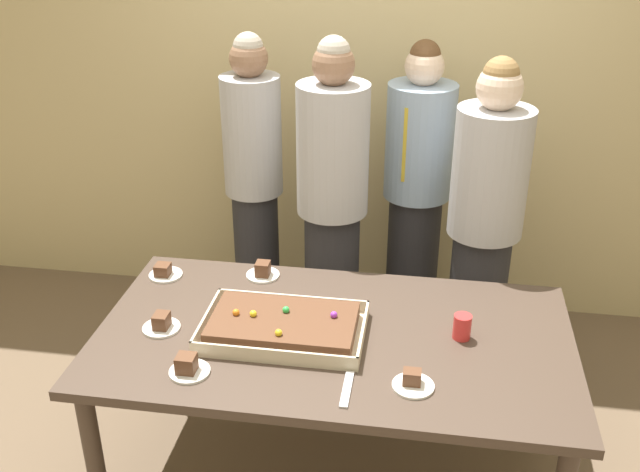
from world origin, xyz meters
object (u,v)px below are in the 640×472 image
plated_slice_far_left (164,272)px  person_far_right_suit (332,206)px  plated_slice_far_right (413,382)px  person_green_shirt_behind (254,186)px  party_table (333,350)px  plated_slice_near_left (162,324)px  person_serving_front (416,194)px  plated_slice_near_right (188,367)px  drink_cup_nearest (462,327)px  cake_server_utensil (347,389)px  person_striped_tie_right (484,226)px  sheet_cake (283,326)px  plated_slice_center_front (263,272)px

plated_slice_far_left → person_far_right_suit: 0.89m
plated_slice_far_right → person_green_shirt_behind: size_ratio=0.09×
party_table → plated_slice_near_left: (-0.68, -0.07, 0.10)m
plated_slice_far_left → plated_slice_far_right: (1.13, -0.62, -0.00)m
party_table → person_serving_front: (0.27, 1.19, 0.19)m
plated_slice_near_right → drink_cup_nearest: bearing=21.4°
cake_server_utensil → person_striped_tie_right: bearing=66.5°
plated_slice_near_left → person_far_right_suit: bearing=60.4°
plated_slice_near_left → person_far_right_suit: (0.54, 0.96, 0.13)m
sheet_cake → person_green_shirt_behind: size_ratio=0.38×
drink_cup_nearest → person_green_shirt_behind: 1.49m
plated_slice_near_right → party_table: bearing=34.4°
plated_slice_center_front → person_green_shirt_behind: bearing=106.4°
plated_slice_far_left → person_serving_front: 1.38m
drink_cup_nearest → person_far_right_suit: (-0.63, 0.83, 0.10)m
drink_cup_nearest → sheet_cake: bearing=-173.0°
sheet_cake → person_serving_front: 1.31m
sheet_cake → party_table: bearing=9.3°
sheet_cake → person_far_right_suit: size_ratio=0.37×
person_serving_front → plated_slice_near_left: bearing=-16.1°
person_serving_front → plated_slice_far_left: bearing=-31.0°
person_far_right_suit → cake_server_utensil: bearing=14.3°
drink_cup_nearest → person_striped_tie_right: (0.11, 0.78, 0.07)m
plated_slice_near_left → person_green_shirt_behind: size_ratio=0.09×
party_table → plated_slice_near_right: 0.59m
person_striped_tie_right → person_serving_front: bearing=-94.4°
party_table → sheet_cake: size_ratio=2.95×
plated_slice_center_front → person_serving_front: size_ratio=0.09×
plated_slice_near_left → person_striped_tie_right: (1.28, 0.91, 0.10)m
person_green_shirt_behind → person_far_right_suit: person_far_right_suit is taller
plated_slice_near_right → person_green_shirt_behind: bearing=93.8°
party_table → sheet_cake: bearing=-170.7°
sheet_cake → cake_server_utensil: (0.29, -0.31, -0.03)m
plated_slice_far_right → party_table: bearing=138.8°
plated_slice_near_left → drink_cup_nearest: (1.17, 0.13, 0.03)m
plated_slice_near_left → plated_slice_far_right: size_ratio=1.00×
sheet_cake → person_serving_front: size_ratio=0.38×
party_table → person_striped_tie_right: person_striped_tie_right is taller
plated_slice_far_right → person_serving_front: 1.48m
person_serving_front → person_far_right_suit: (-0.40, -0.31, 0.04)m
party_table → plated_slice_far_left: size_ratio=12.43×
person_striped_tie_right → person_far_right_suit: bearing=-51.4°
plated_slice_near_left → drink_cup_nearest: bearing=6.1°
party_table → cake_server_utensil: 0.36m
party_table → person_striped_tie_right: 1.05m
plated_slice_near_right → person_striped_tie_right: bearing=47.0°
plated_slice_center_front → cake_server_utensil: 0.88m
plated_slice_far_left → drink_cup_nearest: 1.34m
person_striped_tie_right → party_table: bearing=6.7°
drink_cup_nearest → person_green_shirt_behind: person_green_shirt_behind is taller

